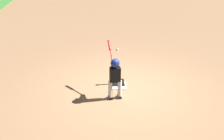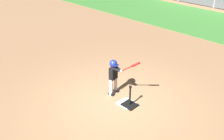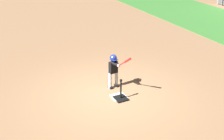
# 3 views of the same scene
# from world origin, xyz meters

# --- Properties ---
(ground_plane) EXTENTS (90.00, 90.00, 0.00)m
(ground_plane) POSITION_xyz_m (0.00, 0.00, 0.00)
(ground_plane) COLOR #99704C
(home_plate) EXTENTS (0.45, 0.45, 0.02)m
(home_plate) POSITION_xyz_m (0.22, 0.20, 0.01)
(home_plate) COLOR white
(home_plate) RESTS_ON ground_plane
(batting_tee) EXTENTS (0.41, 0.37, 0.65)m
(batting_tee) POSITION_xyz_m (0.35, 0.19, 0.09)
(batting_tee) COLOR black
(batting_tee) RESTS_ON ground_plane
(batter_child) EXTENTS (0.99, 0.36, 1.32)m
(batter_child) POSITION_xyz_m (-0.40, 0.35, 0.72)
(batter_child) COLOR silver
(batter_child) RESTS_ON ground_plane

